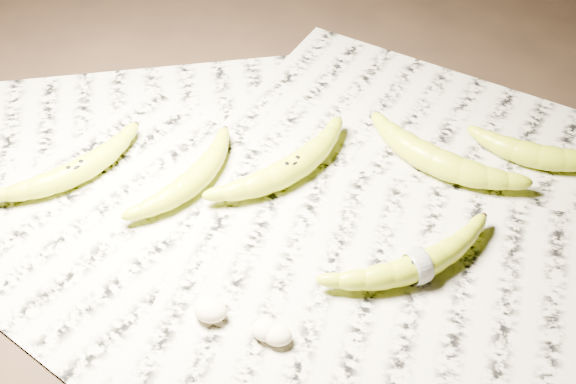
% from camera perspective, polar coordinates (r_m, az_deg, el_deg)
% --- Properties ---
extents(ground, '(3.00, 3.00, 0.00)m').
position_cam_1_polar(ground, '(0.98, -0.43, -2.07)').
color(ground, black).
rests_on(ground, ground).
extents(newspaper_patch, '(0.90, 0.70, 0.01)m').
position_cam_1_polar(newspaper_patch, '(0.98, -0.09, -1.72)').
color(newspaper_patch, '#B5B29B').
rests_on(newspaper_patch, ground).
extents(banana_left_a, '(0.15, 0.18, 0.03)m').
position_cam_1_polar(banana_left_a, '(1.04, -14.88, 1.52)').
color(banana_left_a, '#9DB616').
rests_on(banana_left_a, newspaper_patch).
extents(banana_left_b, '(0.11, 0.17, 0.03)m').
position_cam_1_polar(banana_left_b, '(1.00, -6.73, 0.98)').
color(banana_left_b, '#9DB616').
rests_on(banana_left_b, newspaper_patch).
extents(banana_center, '(0.16, 0.19, 0.04)m').
position_cam_1_polar(banana_center, '(1.01, 0.22, 1.78)').
color(banana_center, '#9DB616').
rests_on(banana_center, newspaper_patch).
extents(banana_taped, '(0.18, 0.16, 0.03)m').
position_cam_1_polar(banana_taped, '(0.91, 9.23, -5.11)').
color(banana_taped, '#9DB616').
rests_on(banana_taped, newspaper_patch).
extents(banana_upper_a, '(0.20, 0.12, 0.04)m').
position_cam_1_polar(banana_upper_a, '(1.03, 10.49, 2.32)').
color(banana_upper_a, '#9DB616').
rests_on(banana_upper_a, newspaper_patch).
extents(banana_upper_b, '(0.16, 0.06, 0.03)m').
position_cam_1_polar(banana_upper_b, '(1.08, 17.45, 2.59)').
color(banana_upper_b, '#9DB616').
rests_on(banana_upper_b, newspaper_patch).
extents(measuring_tape, '(0.03, 0.03, 0.04)m').
position_cam_1_polar(measuring_tape, '(0.91, 9.23, -5.11)').
color(measuring_tape, white).
rests_on(measuring_tape, newspaper_patch).
extents(flesh_chunk_a, '(0.04, 0.03, 0.02)m').
position_cam_1_polar(flesh_chunk_a, '(0.87, -5.56, -8.23)').
color(flesh_chunk_a, '#F4E4BD').
rests_on(flesh_chunk_a, newspaper_patch).
extents(flesh_chunk_b, '(0.03, 0.03, 0.02)m').
position_cam_1_polar(flesh_chunk_b, '(0.86, -1.57, -9.64)').
color(flesh_chunk_b, '#F4E4BD').
rests_on(flesh_chunk_b, newspaper_patch).
extents(flesh_chunk_c, '(0.03, 0.03, 0.02)m').
position_cam_1_polar(flesh_chunk_c, '(0.85, -0.78, -9.97)').
color(flesh_chunk_c, '#F4E4BD').
rests_on(flesh_chunk_c, newspaper_patch).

